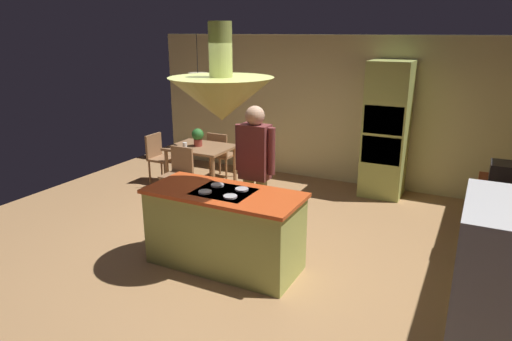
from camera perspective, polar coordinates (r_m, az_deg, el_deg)
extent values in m
plane|color=#AD7F51|center=(5.59, -2.81, -10.79)|extent=(8.16, 8.16, 0.00)
cube|color=beige|center=(8.23, 9.08, 7.53)|extent=(6.80, 0.10, 2.55)
cube|color=#A8B259|center=(5.25, -3.97, -7.51)|extent=(1.72, 0.74, 0.87)
cube|color=#D14C1E|center=(5.08, -4.07, -2.84)|extent=(1.78, 0.80, 0.04)
cube|color=black|center=(5.07, -4.08, -2.69)|extent=(0.64, 0.52, 0.01)
cylinder|color=#B2B2B7|center=(5.04, -6.40, -2.68)|extent=(0.15, 0.15, 0.02)
cylinder|color=#B2B2B7|center=(4.88, -3.24, -3.27)|extent=(0.15, 0.15, 0.02)
cylinder|color=#B2B2B7|center=(5.25, -4.86, -1.83)|extent=(0.15, 0.15, 0.02)
cylinder|color=#B2B2B7|center=(5.10, -1.78, -2.37)|extent=(0.15, 0.15, 0.02)
cube|color=#A8B259|center=(5.36, 28.61, -9.15)|extent=(0.62, 2.60, 0.87)
cube|color=#D14C1E|center=(5.19, 29.32, -4.63)|extent=(0.66, 2.64, 0.04)
cube|color=#A8B259|center=(7.62, 15.98, 4.88)|extent=(0.66, 0.62, 2.18)
cube|color=black|center=(7.30, 15.66, 6.09)|extent=(0.60, 0.04, 0.44)
cube|color=black|center=(7.40, 15.36, 2.45)|extent=(0.60, 0.04, 0.44)
cube|color=#9B6D49|center=(7.69, -6.95, 2.87)|extent=(1.03, 0.82, 0.04)
cylinder|color=#9B6D49|center=(7.78, -11.07, -0.07)|extent=(0.06, 0.06, 0.72)
cylinder|color=#9B6D49|center=(7.27, -5.37, -1.03)|extent=(0.06, 0.06, 0.72)
cylinder|color=#9B6D49|center=(8.32, -8.14, 1.20)|extent=(0.06, 0.06, 0.72)
cylinder|color=#9B6D49|center=(7.85, -2.67, 0.39)|extent=(0.06, 0.06, 0.72)
cylinder|color=tan|center=(5.80, -0.93, -4.97)|extent=(0.14, 0.14, 0.87)
cylinder|color=tan|center=(5.72, 0.68, -5.27)|extent=(0.14, 0.14, 0.87)
cube|color=brown|center=(5.51, -0.14, 2.34)|extent=(0.36, 0.22, 0.67)
cylinder|color=brown|center=(5.61, -2.14, 2.93)|extent=(0.09, 0.09, 0.57)
cylinder|color=brown|center=(5.41, 1.94, 2.41)|extent=(0.09, 0.09, 0.57)
sphere|color=tan|center=(5.42, -0.14, 6.87)|extent=(0.24, 0.24, 0.24)
cone|color=#A8B259|center=(4.82, -4.34, 8.91)|extent=(1.10, 1.10, 0.45)
cylinder|color=#A8B259|center=(4.78, -4.47, 14.86)|extent=(0.24, 0.24, 0.55)
cone|color=beige|center=(7.50, -7.26, 11.20)|extent=(0.32, 0.32, 0.22)
cylinder|color=black|center=(7.47, -7.38, 14.33)|extent=(0.01, 0.01, 0.60)
cube|color=#9B6D49|center=(7.22, -9.97, -0.70)|extent=(0.40, 0.40, 0.04)
cube|color=#9B6D49|center=(7.29, -9.22, 1.33)|extent=(0.40, 0.04, 0.42)
cylinder|color=#9B6D49|center=(7.26, -11.76, -2.57)|extent=(0.04, 0.04, 0.43)
cylinder|color=#9B6D49|center=(7.06, -9.59, -3.00)|extent=(0.04, 0.04, 0.43)
cylinder|color=#9B6D49|center=(7.51, -10.16, -1.80)|extent=(0.04, 0.04, 0.43)
cylinder|color=#9B6D49|center=(7.32, -8.02, -2.20)|extent=(0.04, 0.04, 0.43)
cube|color=#9B6D49|center=(8.35, -4.19, 1.96)|extent=(0.40, 0.40, 0.04)
cube|color=#9B6D49|center=(8.14, -4.87, 3.16)|extent=(0.40, 0.04, 0.42)
cylinder|color=#9B6D49|center=(8.47, -2.57, 0.63)|extent=(0.04, 0.04, 0.43)
cylinder|color=#9B6D49|center=(8.63, -4.54, 0.91)|extent=(0.04, 0.04, 0.43)
cylinder|color=#9B6D49|center=(8.18, -3.74, 0.02)|extent=(0.04, 0.04, 0.43)
cylinder|color=#9B6D49|center=(8.35, -5.75, 0.33)|extent=(0.04, 0.04, 0.43)
cube|color=#9B6D49|center=(8.24, -11.61, 1.44)|extent=(0.40, 0.40, 0.04)
cube|color=#9B6D49|center=(8.29, -12.68, 3.05)|extent=(0.04, 0.40, 0.42)
cylinder|color=#9B6D49|center=(8.07, -11.30, -0.53)|extent=(0.04, 0.04, 0.43)
cylinder|color=#9B6D49|center=(8.33, -9.88, 0.10)|extent=(0.04, 0.04, 0.43)
cylinder|color=#9B6D49|center=(8.28, -13.16, -0.21)|extent=(0.04, 0.04, 0.43)
cylinder|color=#9B6D49|center=(8.53, -11.72, 0.40)|extent=(0.04, 0.04, 0.43)
cylinder|color=#99382D|center=(7.70, -7.27, 3.49)|extent=(0.14, 0.14, 0.12)
sphere|color=#2D722D|center=(7.67, -7.31, 4.51)|extent=(0.20, 0.20, 0.20)
cylinder|color=white|center=(7.61, -8.89, 3.14)|extent=(0.07, 0.07, 0.09)
cube|color=#232326|center=(5.89, 29.36, -0.60)|extent=(0.46, 0.36, 0.28)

